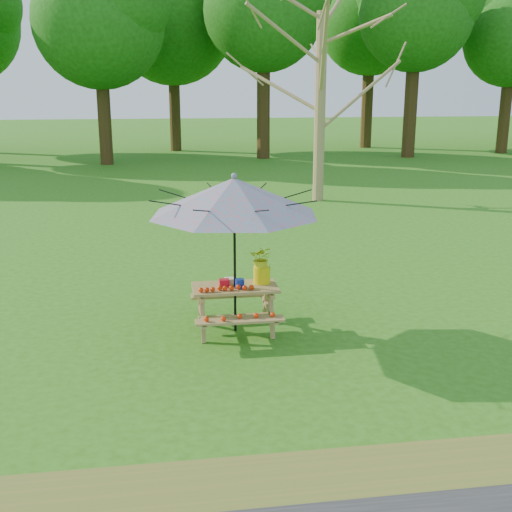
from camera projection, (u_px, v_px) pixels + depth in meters
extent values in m
plane|color=#306914|center=(235.00, 360.00, 8.23)|extent=(120.00, 120.00, 0.00)
cube|color=olive|center=(273.00, 492.00, 5.56)|extent=(120.00, 1.20, 0.01)
cylinder|color=#91744F|center=(320.00, 109.00, 18.82)|extent=(0.36, 0.36, 5.43)
cube|color=#A07848|center=(235.00, 288.00, 9.04)|extent=(1.20, 0.62, 0.04)
cube|color=#A07848|center=(240.00, 321.00, 8.59)|extent=(1.20, 0.22, 0.04)
cube|color=#A07848|center=(231.00, 295.00, 9.64)|extent=(1.20, 0.22, 0.04)
cylinder|color=black|center=(235.00, 255.00, 8.92)|extent=(0.04, 0.04, 2.25)
cone|color=#209DBA|center=(234.00, 196.00, 8.71)|extent=(2.88, 2.88, 0.51)
sphere|color=#209DBA|center=(234.00, 176.00, 8.63)|extent=(0.08, 0.08, 0.08)
cube|color=red|center=(224.00, 283.00, 9.03)|extent=(0.14, 0.12, 0.10)
cylinder|color=#122A99|center=(240.00, 284.00, 8.94)|extent=(0.13, 0.13, 0.13)
cube|color=white|center=(229.00, 280.00, 9.19)|extent=(0.13, 0.13, 0.07)
cylinder|color=yellow|center=(262.00, 275.00, 9.16)|extent=(0.24, 0.24, 0.24)
imported|color=yellow|center=(262.00, 258.00, 9.09)|extent=(0.40, 0.37, 0.37)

